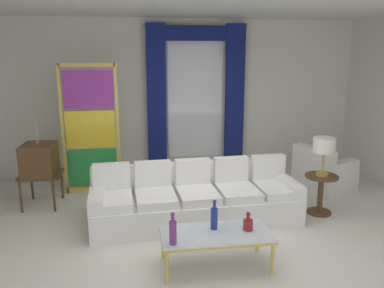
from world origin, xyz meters
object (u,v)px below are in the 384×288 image
coffee_table (216,236)px  armchair_white (322,174)px  stained_glass_divider (91,132)px  couch_white_long (195,200)px  bottle_amber_squat (248,224)px  bottle_crystal_tall (173,231)px  peacock_figurine (117,185)px  table_lamp_brass (324,147)px  vintage_tv (39,161)px  bottle_blue_decanter (214,217)px  round_side_table (321,191)px

coffee_table → armchair_white: armchair_white is taller
coffee_table → stained_glass_divider: 3.20m
couch_white_long → bottle_amber_squat: size_ratio=13.73×
stained_glass_divider → bottle_crystal_tall: bearing=-69.3°
peacock_figurine → table_lamp_brass: table_lamp_brass is taller
vintage_tv → stained_glass_divider: bearing=34.0°
vintage_tv → stained_glass_divider: size_ratio=0.61×
bottle_amber_squat → armchair_white: size_ratio=0.20×
peacock_figurine → couch_white_long: bearing=-43.5°
stained_glass_divider → peacock_figurine: (0.42, -0.32, -0.84)m
peacock_figurine → table_lamp_brass: (3.03, -1.13, 0.81)m
vintage_tv → peacock_figurine: vintage_tv is taller
couch_white_long → table_lamp_brass: bearing=-1.5°
bottle_blue_decanter → armchair_white: size_ratio=0.33×
coffee_table → round_side_table: (1.86, 1.24, -0.02)m
vintage_tv → table_lamp_brass: size_ratio=2.36×
bottle_crystal_tall → peacock_figurine: bearing=104.7°
vintage_tv → bottle_crystal_tall: bearing=-52.5°
bottle_crystal_tall → table_lamp_brass: (2.36, 1.43, 0.47)m
peacock_figurine → round_side_table: 3.23m
bottle_amber_squat → table_lamp_brass: table_lamp_brass is taller
couch_white_long → bottle_crystal_tall: size_ratio=8.27×
couch_white_long → round_side_table: size_ratio=4.97×
bottle_blue_decanter → coffee_table: bearing=-89.9°
couch_white_long → coffee_table: size_ratio=2.42×
bottle_blue_decanter → bottle_amber_squat: bottle_blue_decanter is taller
bottle_blue_decanter → stained_glass_divider: 3.08m
coffee_table → bottle_blue_decanter: size_ratio=3.49×
bottle_blue_decanter → bottle_crystal_tall: bearing=-149.6°
armchair_white → peacock_figurine: bearing=177.4°
coffee_table → round_side_table: size_ratio=2.05×
table_lamp_brass → round_side_table: bearing=0.0°
bottle_blue_decanter → stained_glass_divider: bearing=121.5°
bottle_crystal_tall → bottle_amber_squat: bearing=13.7°
coffee_table → bottle_amber_squat: bottle_amber_squat is taller
vintage_tv → round_side_table: size_ratio=2.26×
armchair_white → table_lamp_brass: (-0.52, -0.97, 0.74)m
bottle_crystal_tall → armchair_white: (2.88, 2.40, -0.27)m
peacock_figurine → stained_glass_divider: bearing=142.3°
round_side_table → armchair_white: bearing=61.8°
peacock_figurine → round_side_table: (3.03, -1.13, 0.14)m
coffee_table → peacock_figurine: size_ratio=2.04×
bottle_blue_decanter → bottle_crystal_tall: size_ratio=0.98×
bottle_crystal_tall → vintage_tv: size_ratio=0.27×
bottle_blue_decanter → vintage_tv: vintage_tv is taller
couch_white_long → peacock_figurine: size_ratio=4.93×
armchair_white → stained_glass_divider: 4.07m
couch_white_long → armchair_white: 2.58m
bottle_blue_decanter → peacock_figurine: (-1.17, 2.27, -0.33)m
coffee_table → vintage_tv: 3.22m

